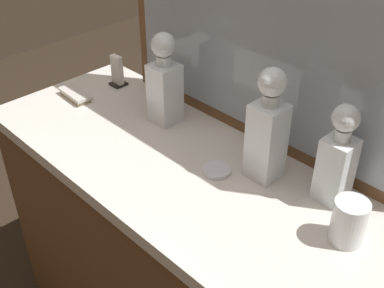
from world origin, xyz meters
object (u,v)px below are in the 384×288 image
at_px(crystal_decanter_center, 337,164).
at_px(crystal_decanter_left, 165,87).
at_px(silver_brush_front, 76,95).
at_px(crystal_tumbler_far_left, 348,223).
at_px(porcelain_dish, 217,170).
at_px(napkin_holder, 117,73).
at_px(crystal_decanter_far_left, 267,135).

bearing_deg(crystal_decanter_center, crystal_decanter_left, -175.53).
height_order(crystal_decanter_left, silver_brush_front, crystal_decanter_left).
distance_m(crystal_decanter_left, crystal_tumbler_far_left, 0.67).
relative_size(silver_brush_front, porcelain_dish, 1.76).
bearing_deg(napkin_holder, crystal_decanter_left, -7.72).
height_order(silver_brush_front, napkin_holder, napkin_holder).
bearing_deg(crystal_decanter_center, napkin_holder, -179.73).
bearing_deg(silver_brush_front, crystal_decanter_far_left, 9.68).
height_order(crystal_tumbler_far_left, porcelain_dish, crystal_tumbler_far_left).
bearing_deg(crystal_tumbler_far_left, crystal_decanter_left, 175.14).
bearing_deg(crystal_decanter_left, porcelain_dish, -15.25).
bearing_deg(napkin_holder, crystal_tumbler_far_left, -5.74).
bearing_deg(silver_brush_front, crystal_decanter_center, 10.61).
distance_m(crystal_decanter_left, porcelain_dish, 0.32).
xyz_separation_m(crystal_decanter_left, napkin_holder, (-0.30, 0.04, -0.07)).
distance_m(crystal_decanter_left, napkin_holder, 0.31).
height_order(crystal_decanter_left, crystal_decanter_center, crystal_decanter_left).
distance_m(crystal_decanter_far_left, napkin_holder, 0.69).
bearing_deg(crystal_decanter_far_left, crystal_tumbler_far_left, -11.31).
relative_size(crystal_decanter_left, porcelain_dish, 3.77).
relative_size(crystal_decanter_far_left, crystal_decanter_left, 1.08).
height_order(crystal_decanter_left, napkin_holder, crystal_decanter_left).
bearing_deg(crystal_decanter_far_left, crystal_decanter_left, 179.88).
xyz_separation_m(crystal_decanter_center, silver_brush_front, (-0.88, -0.17, -0.09)).
xyz_separation_m(crystal_tumbler_far_left, silver_brush_front, (-0.99, -0.06, -0.04)).
bearing_deg(crystal_decanter_left, crystal_decanter_far_left, -0.12).
xyz_separation_m(crystal_decanter_far_left, porcelain_dish, (-0.09, -0.08, -0.12)).
xyz_separation_m(crystal_decanter_left, porcelain_dish, (0.29, -0.08, -0.11)).
bearing_deg(napkin_holder, crystal_decanter_far_left, -3.43).
distance_m(crystal_decanter_far_left, crystal_decanter_center, 0.18).
relative_size(silver_brush_front, napkin_holder, 1.22).
distance_m(crystal_decanter_far_left, crystal_tumbler_far_left, 0.30).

